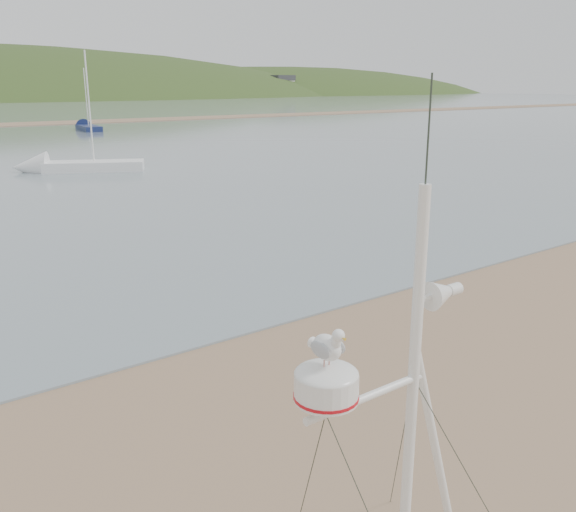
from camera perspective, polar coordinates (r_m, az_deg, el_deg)
mast_rig at (r=5.57m, az=11.00°, el=-21.04°), size 1.99×2.12×4.48m
sailboat_blue_far at (r=65.64m, az=-18.46°, el=11.38°), size 2.33×6.60×6.44m
sailboat_white_near at (r=34.01m, az=-20.51°, el=7.85°), size 6.60×4.42×6.57m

